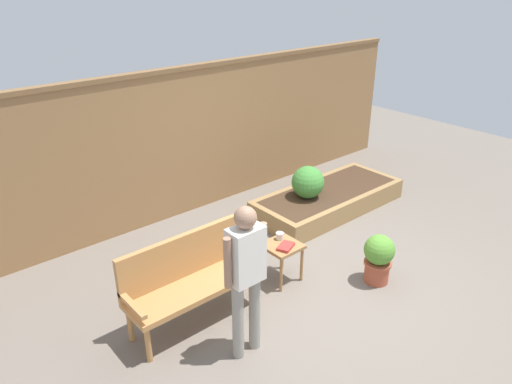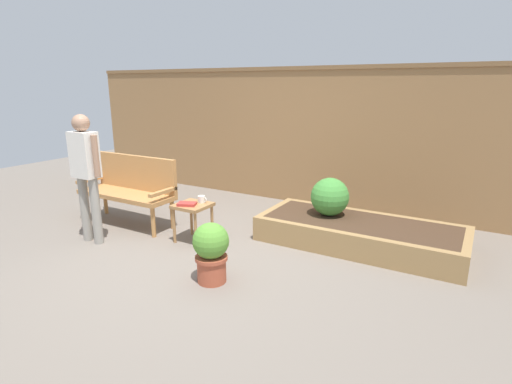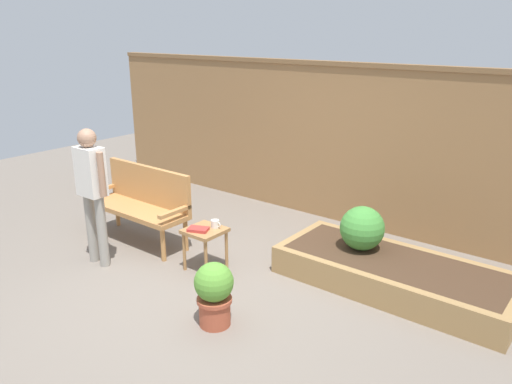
{
  "view_description": "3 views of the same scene",
  "coord_description": "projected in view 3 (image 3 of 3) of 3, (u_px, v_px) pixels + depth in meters",
  "views": [
    {
      "loc": [
        -3.63,
        -3.09,
        3.38
      ],
      "look_at": [
        -0.19,
        0.93,
        0.9
      ],
      "focal_mm": 33.95,
      "sensor_mm": 36.0,
      "label": 1
    },
    {
      "loc": [
        2.72,
        -3.3,
        1.89
      ],
      "look_at": [
        0.42,
        0.66,
        0.66
      ],
      "focal_mm": 28.1,
      "sensor_mm": 36.0,
      "label": 2
    },
    {
      "loc": [
        3.24,
        -3.26,
        2.56
      ],
      "look_at": [
        0.01,
        0.87,
        0.83
      ],
      "focal_mm": 34.89,
      "sensor_mm": 36.0,
      "label": 3
    }
  ],
  "objects": [
    {
      "name": "ground_plane",
      "position": [
        204.0,
        289.0,
        5.14
      ],
      "size": [
        14.0,
        14.0,
        0.0
      ],
      "primitive_type": "plane",
      "color": "#70665B"
    },
    {
      "name": "fence_back",
      "position": [
        334.0,
        142.0,
        6.74
      ],
      "size": [
        8.4,
        0.14,
        2.16
      ],
      "color": "olive",
      "rests_on": "ground_plane"
    },
    {
      "name": "garden_bench",
      "position": [
        142.0,
        199.0,
        6.19
      ],
      "size": [
        1.44,
        0.48,
        0.94
      ],
      "color": "#B77F47",
      "rests_on": "ground_plane"
    },
    {
      "name": "side_table",
      "position": [
        205.0,
        236.0,
        5.45
      ],
      "size": [
        0.4,
        0.4,
        0.48
      ],
      "color": "#9E7042",
      "rests_on": "ground_plane"
    },
    {
      "name": "cup_on_table",
      "position": [
        215.0,
        224.0,
        5.45
      ],
      "size": [
        0.13,
        0.09,
        0.09
      ],
      "color": "silver",
      "rests_on": "side_table"
    },
    {
      "name": "book_on_table",
      "position": [
        198.0,
        229.0,
        5.37
      ],
      "size": [
        0.25,
        0.21,
        0.03
      ],
      "primitive_type": "cube",
      "rotation": [
        0.0,
        0.0,
        0.4
      ],
      "color": "#B2332D",
      "rests_on": "side_table"
    },
    {
      "name": "potted_boxwood",
      "position": [
        214.0,
        292.0,
        4.42
      ],
      "size": [
        0.36,
        0.36,
        0.61
      ],
      "color": "#A84C33",
      "rests_on": "ground_plane"
    },
    {
      "name": "raised_planter_bed",
      "position": [
        394.0,
        274.0,
        5.13
      ],
      "size": [
        2.4,
        1.0,
        0.3
      ],
      "color": "#997547",
      "rests_on": "ground_plane"
    },
    {
      "name": "shrub_near_bench",
      "position": [
        362.0,
        228.0,
        5.29
      ],
      "size": [
        0.48,
        0.48,
        0.48
      ],
      "color": "brown",
      "rests_on": "raised_planter_bed"
    },
    {
      "name": "person_by_bench",
      "position": [
        92.0,
        185.0,
        5.42
      ],
      "size": [
        0.47,
        0.2,
        1.56
      ],
      "color": "gray",
      "rests_on": "ground_plane"
    }
  ]
}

